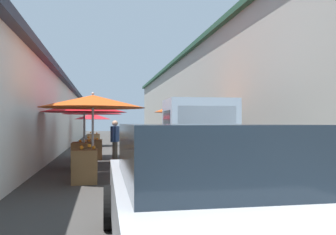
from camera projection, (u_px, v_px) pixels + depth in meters
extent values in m
plane|color=#3D3A38|center=(139.00, 156.00, 15.45)|extent=(90.00, 90.00, 0.00)
cube|color=#A39E93|center=(263.00, 98.00, 18.99)|extent=(49.50, 7.00, 5.59)
cube|color=#284C38|center=(262.00, 44.00, 19.03)|extent=(49.80, 7.50, 0.24)
cylinder|color=#9E9EA3|center=(84.00, 135.00, 11.29)|extent=(0.06, 0.06, 2.11)
cone|color=red|center=(84.00, 107.00, 11.30)|extent=(2.75, 2.75, 0.31)
sphere|color=#9E9EA3|center=(84.00, 101.00, 11.31)|extent=(0.07, 0.07, 0.07)
cube|color=olive|center=(83.00, 155.00, 11.36)|extent=(0.93, 0.73, 0.82)
sphere|color=orange|center=(80.00, 141.00, 11.30)|extent=(0.09, 0.09, 0.09)
sphere|color=orange|center=(84.00, 141.00, 11.55)|extent=(0.09, 0.09, 0.09)
sphere|color=orange|center=(89.00, 140.00, 11.68)|extent=(0.09, 0.09, 0.09)
cylinder|color=#9E9EA3|center=(92.00, 131.00, 14.16)|extent=(0.06, 0.06, 2.21)
cone|color=red|center=(92.00, 109.00, 14.17)|extent=(2.39, 2.39, 0.41)
sphere|color=#9E9EA3|center=(92.00, 103.00, 14.18)|extent=(0.07, 0.07, 0.07)
cube|color=olive|center=(94.00, 149.00, 14.02)|extent=(0.93, 0.65, 0.77)
sphere|color=orange|center=(88.00, 137.00, 13.97)|extent=(0.09, 0.09, 0.09)
sphere|color=orange|center=(97.00, 139.00, 13.96)|extent=(0.09, 0.09, 0.09)
sphere|color=orange|center=(94.00, 138.00, 14.30)|extent=(0.09, 0.09, 0.09)
cylinder|color=#9E9EA3|center=(93.00, 138.00, 8.72)|extent=(0.06, 0.06, 2.15)
cone|color=#D84C14|center=(93.00, 101.00, 8.73)|extent=(2.62, 2.62, 0.32)
sphere|color=#9E9EA3|center=(93.00, 93.00, 8.73)|extent=(0.07, 0.07, 0.07)
cube|color=brown|center=(85.00, 166.00, 8.53)|extent=(0.76, 0.60, 0.81)
sphere|color=orange|center=(82.00, 148.00, 8.50)|extent=(0.09, 0.09, 0.09)
sphere|color=orange|center=(94.00, 147.00, 8.63)|extent=(0.09, 0.09, 0.09)
sphere|color=orange|center=(89.00, 146.00, 8.47)|extent=(0.09, 0.09, 0.09)
sphere|color=orange|center=(81.00, 147.00, 8.73)|extent=(0.09, 0.09, 0.09)
cylinder|color=#9E9EA3|center=(93.00, 130.00, 21.42)|extent=(0.06, 0.06, 2.03)
cone|color=red|center=(93.00, 116.00, 21.43)|extent=(2.24, 2.24, 0.36)
sphere|color=#9E9EA3|center=(93.00, 113.00, 21.44)|extent=(0.07, 0.07, 0.07)
cube|color=#9E7547|center=(94.00, 140.00, 21.28)|extent=(0.87, 0.75, 0.77)
sphere|color=orange|center=(93.00, 133.00, 21.05)|extent=(0.09, 0.09, 0.09)
sphere|color=orange|center=(93.00, 133.00, 21.30)|extent=(0.09, 0.09, 0.09)
sphere|color=orange|center=(97.00, 133.00, 21.34)|extent=(0.09, 0.09, 0.09)
sphere|color=orange|center=(91.00, 132.00, 20.99)|extent=(0.09, 0.09, 0.09)
cylinder|color=#9E9EA3|center=(187.00, 130.00, 13.41)|extent=(0.06, 0.06, 2.33)
cone|color=#D84C14|center=(187.00, 106.00, 13.42)|extent=(2.50, 2.50, 0.47)
sphere|color=#9E9EA3|center=(187.00, 99.00, 13.43)|extent=(0.07, 0.07, 0.07)
cube|color=#9E7547|center=(188.00, 151.00, 13.41)|extent=(0.75, 0.57, 0.76)
sphere|color=orange|center=(184.00, 138.00, 13.39)|extent=(0.09, 0.09, 0.09)
sphere|color=orange|center=(188.00, 140.00, 13.60)|extent=(0.09, 0.09, 0.09)
sphere|color=orange|center=(185.00, 140.00, 13.44)|extent=(0.09, 0.09, 0.09)
cube|color=#ADAFB5|center=(196.00, 208.00, 3.68)|extent=(3.91, 1.75, 0.64)
cube|color=#19232D|center=(200.00, 152.00, 3.54)|extent=(2.35, 1.53, 0.56)
cube|color=black|center=(165.00, 193.00, 5.55)|extent=(0.11, 1.65, 0.20)
cube|color=silver|center=(128.00, 176.00, 5.47)|extent=(0.06, 0.24, 0.14)
cube|color=silver|center=(201.00, 174.00, 5.68)|extent=(0.06, 0.24, 0.14)
cylinder|color=black|center=(111.00, 207.00, 4.82)|extent=(0.60, 0.20, 0.60)
cylinder|color=black|center=(230.00, 202.00, 5.13)|extent=(0.60, 0.20, 0.60)
cube|color=black|center=(186.00, 154.00, 10.85)|extent=(4.83, 1.56, 0.36)
cube|color=#ADC6E0|center=(199.00, 126.00, 9.25)|extent=(1.57, 1.78, 1.40)
cube|color=#19232D|center=(207.00, 119.00, 8.53)|extent=(0.09, 1.47, 0.63)
cube|color=#19232D|center=(199.00, 119.00, 9.26)|extent=(1.08, 1.79, 0.45)
cube|color=black|center=(207.00, 147.00, 8.51)|extent=(0.09, 1.40, 0.28)
cube|color=silver|center=(208.00, 167.00, 8.42)|extent=(0.15, 1.75, 0.18)
cube|color=gray|center=(205.00, 138.00, 11.80)|extent=(3.16, 0.12, 0.50)
cube|color=gray|center=(156.00, 139.00, 11.53)|extent=(3.16, 0.12, 0.50)
cube|color=gray|center=(172.00, 137.00, 13.19)|extent=(0.09, 1.65, 0.50)
cylinder|color=black|center=(231.00, 164.00, 9.38)|extent=(0.72, 0.23, 0.72)
cylinder|color=black|center=(167.00, 165.00, 9.09)|extent=(0.72, 0.23, 0.72)
cylinder|color=black|center=(201.00, 154.00, 12.41)|extent=(0.72, 0.23, 0.72)
cylinder|color=black|center=(152.00, 154.00, 12.12)|extent=(0.72, 0.23, 0.72)
cylinder|color=#665B4C|center=(114.00, 152.00, 12.70)|extent=(0.14, 0.14, 0.76)
cylinder|color=#665B4C|center=(116.00, 152.00, 12.85)|extent=(0.14, 0.14, 0.76)
cube|color=#33518C|center=(115.00, 134.00, 12.78)|extent=(0.49, 0.34, 0.57)
sphere|color=tan|center=(115.00, 123.00, 12.79)|extent=(0.21, 0.21, 0.21)
cylinder|color=#33518C|center=(113.00, 133.00, 12.51)|extent=(0.08, 0.08, 0.51)
cylinder|color=#33518C|center=(117.00, 133.00, 13.05)|extent=(0.08, 0.08, 0.51)
cylinder|color=black|center=(170.00, 147.00, 17.86)|extent=(0.45, 0.18, 0.44)
cylinder|color=black|center=(181.00, 149.00, 16.71)|extent=(0.45, 0.20, 0.44)
cube|color=black|center=(176.00, 147.00, 17.24)|extent=(0.94, 0.47, 0.08)
ellipsoid|color=black|center=(178.00, 140.00, 16.96)|extent=(0.60, 0.37, 0.20)
cube|color=black|center=(171.00, 138.00, 17.82)|extent=(0.21, 0.34, 0.56)
cylinder|color=silver|center=(171.00, 136.00, 17.75)|extent=(0.28, 0.12, 0.68)
cylinder|color=black|center=(172.00, 129.00, 17.69)|extent=(0.54, 0.15, 0.04)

